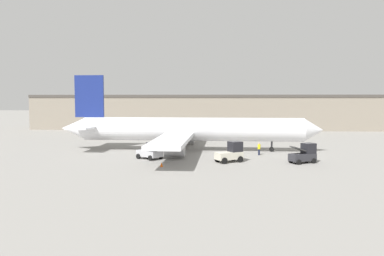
{
  "coord_description": "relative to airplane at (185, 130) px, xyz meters",
  "views": [
    {
      "loc": [
        3.63,
        -56.78,
        7.88
      ],
      "look_at": [
        0.0,
        0.0,
        3.49
      ],
      "focal_mm": 35.0,
      "sensor_mm": 36.0,
      "label": 1
    }
  ],
  "objects": [
    {
      "name": "ground_plane",
      "position": [
        1.04,
        -0.02,
        -3.24
      ],
      "size": [
        400.0,
        400.0,
        0.0
      ],
      "primitive_type": "plane",
      "color": "gray"
    },
    {
      "name": "terminal_building",
      "position": [
        3.29,
        43.4,
        1.26
      ],
      "size": [
        93.22,
        14.11,
        8.99
      ],
      "color": "gray",
      "rests_on": "ground_plane"
    },
    {
      "name": "airplane",
      "position": [
        0.0,
        0.0,
        0.0
      ],
      "size": [
        40.26,
        36.76,
        11.57
      ],
      "rotation": [
        0.0,
        0.0,
        -0.02
      ],
      "color": "white",
      "rests_on": "ground_plane"
    },
    {
      "name": "ground_crew_worker",
      "position": [
        10.77,
        -4.0,
        -2.29
      ],
      "size": [
        0.39,
        0.39,
        1.78
      ],
      "rotation": [
        0.0,
        0.0,
        5.33
      ],
      "color": "#1E2338",
      "rests_on": "ground_plane"
    },
    {
      "name": "baggage_tug",
      "position": [
        6.58,
        -10.1,
        -2.08
      ],
      "size": [
        3.69,
        3.22,
        2.57
      ],
      "rotation": [
        0.0,
        0.0,
        0.56
      ],
      "color": "beige",
      "rests_on": "ground_plane"
    },
    {
      "name": "belt_loader_truck",
      "position": [
        15.6,
        -10.2,
        -2.13
      ],
      "size": [
        3.59,
        2.88,
        2.44
      ],
      "rotation": [
        0.0,
        0.0,
        0.48
      ],
      "color": "#2D2D33",
      "rests_on": "ground_plane"
    },
    {
      "name": "pushback_tug",
      "position": [
        -3.82,
        -8.49,
        -2.2
      ],
      "size": [
        3.72,
        3.46,
        2.29
      ],
      "rotation": [
        0.0,
        0.0,
        -0.64
      ],
      "color": "#B2B2B7",
      "rests_on": "ground_plane"
    },
    {
      "name": "safety_cone_near",
      "position": [
        -1.63,
        -14.01,
        -2.97
      ],
      "size": [
        0.36,
        0.36,
        0.55
      ],
      "color": "#EF590F",
      "rests_on": "ground_plane"
    }
  ]
}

